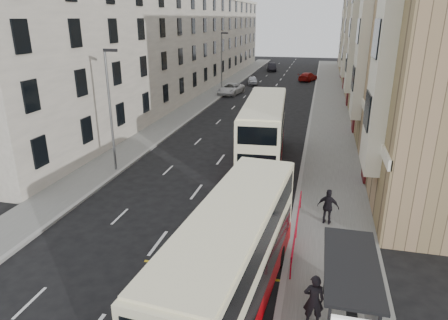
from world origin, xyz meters
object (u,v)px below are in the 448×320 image
(double_decker_rear, at_px, (264,132))
(double_decker_front, at_px, (232,261))
(bus_shelter, at_px, (355,291))
(car_red, at_px, (308,77))
(white_van, at_px, (231,89))
(street_lamp_near, at_px, (110,105))
(car_dark, at_px, (272,67))
(pedestrian_mid, at_px, (352,277))
(car_silver, at_px, (252,80))
(street_lamp_far, at_px, (222,60))
(pedestrian_near, at_px, (314,300))
(pedestrian_far, at_px, (328,207))

(double_decker_rear, bearing_deg, double_decker_front, -89.70)
(bus_shelter, relative_size, car_red, 0.89)
(white_van, bearing_deg, street_lamp_near, -83.17)
(white_van, distance_m, car_dark, 26.85)
(white_van, bearing_deg, car_dark, 94.33)
(pedestrian_mid, relative_size, car_silver, 0.40)
(double_decker_front, relative_size, double_decker_rear, 0.90)
(street_lamp_far, bearing_deg, white_van, 14.86)
(car_red, bearing_deg, car_dark, -38.43)
(pedestrian_near, relative_size, car_silver, 0.50)
(street_lamp_far, relative_size, car_silver, 2.09)
(double_decker_front, xyz_separation_m, car_silver, (-8.16, 51.18, -1.45))
(white_van, bearing_deg, pedestrian_mid, -62.18)
(street_lamp_near, height_order, car_dark, street_lamp_near)
(street_lamp_far, bearing_deg, car_red, 54.74)
(street_lamp_far, bearing_deg, double_decker_front, -75.57)
(street_lamp_near, relative_size, pedestrian_mid, 5.16)
(pedestrian_far, distance_m, car_silver, 45.39)
(car_red, bearing_deg, street_lamp_far, 73.43)
(street_lamp_near, distance_m, double_decker_rear, 10.55)
(bus_shelter, height_order, white_van, bus_shelter)
(double_decker_rear, bearing_deg, street_lamp_near, -161.78)
(bus_shelter, xyz_separation_m, pedestrian_near, (-1.17, 0.62, -1.04))
(pedestrian_near, relative_size, white_van, 0.36)
(street_lamp_far, height_order, pedestrian_near, street_lamp_far)
(pedestrian_near, xyz_separation_m, pedestrian_far, (0.49, 7.33, -0.03))
(street_lamp_near, height_order, double_decker_rear, street_lamp_near)
(double_decker_rear, relative_size, car_silver, 3.05)
(pedestrian_near, distance_m, car_silver, 52.41)
(white_van, bearing_deg, double_decker_rear, -63.40)
(car_silver, bearing_deg, double_decker_rear, -90.99)
(double_decker_front, bearing_deg, street_lamp_far, 109.24)
(double_decker_front, bearing_deg, car_dark, 100.94)
(pedestrian_near, xyz_separation_m, car_silver, (-10.96, 51.25, -0.45))
(street_lamp_near, relative_size, white_van, 1.50)
(double_decker_front, xyz_separation_m, car_red, (0.15, 57.09, -1.41))
(white_van, bearing_deg, double_decker_front, -68.15)
(double_decker_rear, bearing_deg, car_red, 83.98)
(double_decker_rear, height_order, white_van, double_decker_rear)
(pedestrian_mid, bearing_deg, double_decker_front, -172.85)
(pedestrian_near, xyz_separation_m, pedestrian_mid, (1.33, 1.86, -0.18))
(street_lamp_near, relative_size, pedestrian_far, 4.36)
(car_silver, relative_size, car_dark, 0.84)
(car_dark, bearing_deg, bus_shelter, -92.17)
(pedestrian_near, bearing_deg, bus_shelter, 144.36)
(double_decker_rear, xyz_separation_m, car_silver, (-6.95, 35.57, -1.69))
(street_lamp_near, relative_size, pedestrian_near, 4.20)
(pedestrian_near, bearing_deg, pedestrian_mid, -133.02)
(car_silver, bearing_deg, pedestrian_far, -87.45)
(white_van, relative_size, car_dark, 1.17)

